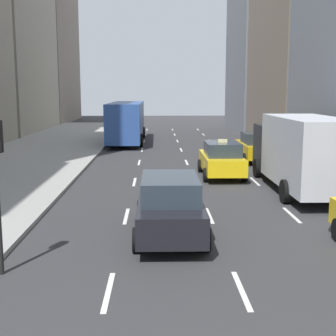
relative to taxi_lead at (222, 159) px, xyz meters
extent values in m
cube|color=#9E9E99|center=(-11.00, 5.77, -0.81)|extent=(8.00, 66.00, 0.15)
cube|color=white|center=(-4.20, -13.23, -0.87)|extent=(0.12, 2.00, 0.01)
cube|color=white|center=(-4.20, -7.23, -0.87)|extent=(0.12, 2.00, 0.01)
cube|color=white|center=(-4.20, -1.23, -0.87)|extent=(0.12, 2.00, 0.01)
cube|color=white|center=(-4.20, 4.77, -0.87)|extent=(0.12, 2.00, 0.01)
cube|color=white|center=(-4.20, 10.77, -0.87)|extent=(0.12, 2.00, 0.01)
cube|color=white|center=(-4.20, 16.77, -0.87)|extent=(0.12, 2.00, 0.01)
cube|color=white|center=(-4.20, 22.77, -0.87)|extent=(0.12, 2.00, 0.01)
cube|color=white|center=(-4.20, 28.77, -0.87)|extent=(0.12, 2.00, 0.01)
cube|color=white|center=(-1.40, -13.23, -0.87)|extent=(0.12, 2.00, 0.01)
cube|color=white|center=(-1.40, -7.23, -0.87)|extent=(0.12, 2.00, 0.01)
cube|color=white|center=(-1.40, -1.23, -0.87)|extent=(0.12, 2.00, 0.01)
cube|color=white|center=(-1.40, 4.77, -0.87)|extent=(0.12, 2.00, 0.01)
cube|color=white|center=(-1.40, 10.77, -0.87)|extent=(0.12, 2.00, 0.01)
cube|color=white|center=(-1.40, 16.77, -0.87)|extent=(0.12, 2.00, 0.01)
cube|color=white|center=(-1.40, 22.77, -0.87)|extent=(0.12, 2.00, 0.01)
cube|color=white|center=(-1.40, 28.77, -0.87)|extent=(0.12, 2.00, 0.01)
cube|color=white|center=(1.40, -7.23, -0.87)|extent=(0.12, 2.00, 0.01)
cube|color=white|center=(1.40, -1.23, -0.87)|extent=(0.12, 2.00, 0.01)
cube|color=white|center=(1.40, 4.77, -0.87)|extent=(0.12, 2.00, 0.01)
cube|color=white|center=(1.40, 10.77, -0.87)|extent=(0.12, 2.00, 0.01)
cube|color=white|center=(1.40, 16.77, -0.87)|extent=(0.12, 2.00, 0.01)
cube|color=white|center=(1.40, 22.77, -0.87)|extent=(0.12, 2.00, 0.01)
cube|color=white|center=(1.40, 28.77, -0.87)|extent=(0.12, 2.00, 0.01)
cube|color=gray|center=(-18.00, 43.84, 12.30)|extent=(6.00, 16.35, 26.35)
cube|color=gray|center=(8.00, 27.17, 9.89)|extent=(6.00, 12.31, 21.55)
cube|color=yellow|center=(0.00, 0.07, -0.17)|extent=(1.80, 4.40, 0.76)
cube|color=#28333D|center=(0.00, -0.19, 0.53)|extent=(1.58, 2.29, 0.64)
cube|color=#F2E599|center=(0.00, -0.19, 0.92)|extent=(0.44, 0.20, 0.14)
cylinder|color=black|center=(-0.90, 1.43, -0.55)|extent=(0.22, 0.66, 0.66)
cylinder|color=black|center=(0.90, 1.43, -0.55)|extent=(0.22, 0.66, 0.66)
cylinder|color=black|center=(-0.90, -1.29, -0.55)|extent=(0.22, 0.66, 0.66)
cylinder|color=black|center=(0.90, -1.29, -0.55)|extent=(0.22, 0.66, 0.66)
cube|color=yellow|center=(2.80, 5.25, -0.17)|extent=(1.80, 4.40, 0.76)
cube|color=#28333D|center=(2.80, 4.98, 0.53)|extent=(1.58, 2.29, 0.64)
cube|color=#F2E599|center=(2.80, 4.98, 0.92)|extent=(0.44, 0.20, 0.14)
cylinder|color=black|center=(1.90, 6.61, -0.55)|extent=(0.22, 0.66, 0.66)
cylinder|color=black|center=(3.70, 6.61, -0.55)|extent=(0.22, 0.66, 0.66)
cylinder|color=black|center=(1.90, 3.88, -0.55)|extent=(0.22, 0.66, 0.66)
cylinder|color=black|center=(3.70, 3.88, -0.55)|extent=(0.22, 0.66, 0.66)
cube|color=black|center=(-2.80, -9.28, -0.15)|extent=(1.80, 4.88, 0.80)
cube|color=#28333D|center=(-2.80, -9.57, 0.57)|extent=(1.58, 2.54, 0.64)
cylinder|color=black|center=(-3.70, -7.76, -0.55)|extent=(0.22, 0.66, 0.66)
cylinder|color=black|center=(-1.90, -7.76, -0.55)|extent=(0.22, 0.66, 0.66)
cylinder|color=black|center=(-3.70, -10.79, -0.55)|extent=(0.22, 0.66, 0.66)
cylinder|color=black|center=(-1.90, -10.79, -0.55)|extent=(0.22, 0.66, 0.66)
cube|color=#2D519E|center=(-5.60, 16.03, 0.92)|extent=(2.50, 11.60, 2.90)
cube|color=#28333D|center=(-5.60, 21.78, 1.27)|extent=(2.30, 0.12, 1.40)
cube|color=#28333D|center=(-6.81, 16.03, 1.27)|extent=(0.08, 9.86, 1.10)
cube|color=yellow|center=(-5.60, 21.78, 2.17)|extent=(1.50, 0.10, 0.36)
cylinder|color=black|center=(-6.85, 19.62, -0.38)|extent=(0.30, 1.00, 1.00)
cylinder|color=black|center=(-4.35, 19.62, -0.38)|extent=(0.30, 1.00, 1.00)
cylinder|color=black|center=(-6.85, 12.84, -0.38)|extent=(0.30, 1.00, 1.00)
cylinder|color=black|center=(-4.35, 12.84, -0.38)|extent=(0.30, 1.00, 1.00)
cube|color=#262628|center=(2.80, -0.11, 0.62)|extent=(2.10, 2.40, 2.10)
cube|color=#28333D|center=(2.80, 1.04, 0.92)|extent=(1.90, 0.10, 0.90)
cube|color=silver|center=(2.80, -4.31, 0.92)|extent=(2.30, 6.00, 2.70)
cylinder|color=black|center=(1.75, -0.11, -0.43)|extent=(0.28, 0.90, 0.90)
cylinder|color=black|center=(3.85, -0.11, -0.43)|extent=(0.28, 0.90, 0.90)
cylinder|color=black|center=(1.65, -5.51, -0.43)|extent=(0.28, 0.90, 0.90)
camera|label=1|loc=(-3.18, -22.49, 3.26)|focal=50.00mm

